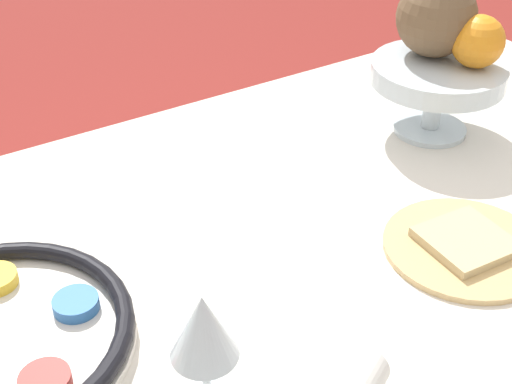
{
  "coord_description": "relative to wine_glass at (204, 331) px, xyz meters",
  "views": [
    {
      "loc": [
        -0.35,
        -0.54,
        1.31
      ],
      "look_at": [
        0.04,
        0.09,
        0.8
      ],
      "focal_mm": 50.0,
      "sensor_mm": 36.0,
      "label": 1
    }
  ],
  "objects": [
    {
      "name": "coconut",
      "position": [
        0.56,
        0.31,
        0.07
      ],
      "size": [
        0.12,
        0.12,
        0.12
      ],
      "color": "brown",
      "rests_on": "fruit_stand"
    },
    {
      "name": "fruit_stand",
      "position": [
        0.55,
        0.28,
        -0.01
      ],
      "size": [
        0.2,
        0.2,
        0.11
      ],
      "color": "silver",
      "rests_on": "dining_table"
    },
    {
      "name": "wine_glass",
      "position": [
        0.0,
        0.0,
        0.0
      ],
      "size": [
        0.06,
        0.06,
        0.14
      ],
      "color": "silver",
      "rests_on": "dining_table"
    },
    {
      "name": "bread_plate",
      "position": [
        0.38,
        0.04,
        -0.09
      ],
      "size": [
        0.2,
        0.2,
        0.02
      ],
      "color": "tan",
      "rests_on": "dining_table"
    },
    {
      "name": "orange_fruit",
      "position": [
        0.59,
        0.25,
        0.05
      ],
      "size": [
        0.08,
        0.08,
        0.08
      ],
      "color": "orange",
      "rests_on": "fruit_stand"
    }
  ]
}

